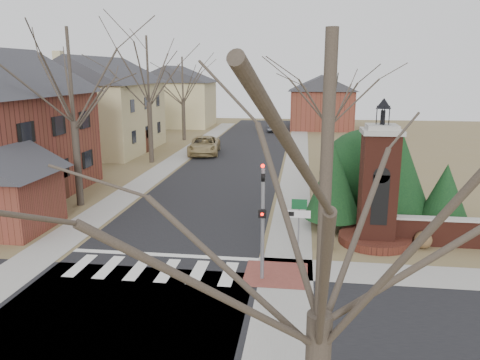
% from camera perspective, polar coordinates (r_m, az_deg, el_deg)
% --- Properties ---
extents(ground, '(120.00, 120.00, 0.00)m').
position_cam_1_polar(ground, '(18.23, -11.36, -11.71)').
color(ground, brown).
rests_on(ground, ground).
extents(main_street, '(8.00, 70.00, 0.01)m').
position_cam_1_polar(main_street, '(38.74, -0.83, 1.93)').
color(main_street, black).
rests_on(main_street, ground).
extents(cross_street, '(120.00, 8.00, 0.01)m').
position_cam_1_polar(cross_street, '(15.74, -15.03, -16.14)').
color(cross_street, black).
rests_on(cross_street, ground).
extents(crosswalk_zone, '(8.00, 2.20, 0.02)m').
position_cam_1_polar(crosswalk_zone, '(18.91, -10.57, -10.69)').
color(crosswalk_zone, silver).
rests_on(crosswalk_zone, ground).
extents(stop_bar, '(8.00, 0.35, 0.02)m').
position_cam_1_polar(stop_bar, '(20.22, -9.24, -9.01)').
color(stop_bar, silver).
rests_on(stop_bar, ground).
extents(sidewalk_right_main, '(2.00, 60.00, 0.02)m').
position_cam_1_polar(sidewalk_right_main, '(38.33, 6.89, 1.71)').
color(sidewalk_right_main, gray).
rests_on(sidewalk_right_main, ground).
extents(sidewalk_left, '(2.00, 60.00, 0.02)m').
position_cam_1_polar(sidewalk_left, '(39.83, -8.25, 2.11)').
color(sidewalk_left, gray).
rests_on(sidewalk_left, ground).
extents(curb_apron, '(2.40, 2.40, 0.02)m').
position_cam_1_polar(curb_apron, '(18.24, 4.41, -11.41)').
color(curb_apron, brown).
rests_on(curb_apron, ground).
extents(traffic_signal_pole, '(0.28, 0.41, 4.50)m').
position_cam_1_polar(traffic_signal_pole, '(16.95, 2.78, -4.00)').
color(traffic_signal_pole, slate).
rests_on(traffic_signal_pole, ground).
extents(sign_post, '(0.90, 0.07, 2.75)m').
position_cam_1_polar(sign_post, '(18.44, 7.17, -4.74)').
color(sign_post, slate).
rests_on(sign_post, ground).
extents(brick_gate_monument, '(3.20, 3.20, 6.47)m').
position_cam_1_polar(brick_gate_monument, '(21.53, 16.40, -1.96)').
color(brick_gate_monument, '#4E2017').
rests_on(brick_gate_monument, ground).
extents(house_stucco_left, '(9.80, 12.80, 9.28)m').
position_cam_1_polar(house_stucco_left, '(46.77, -16.69, 9.00)').
color(house_stucco_left, tan).
rests_on(house_stucco_left, ground).
extents(garage_left, '(4.80, 4.80, 4.29)m').
position_cam_1_polar(garage_left, '(25.14, -26.84, -0.55)').
color(garage_left, brown).
rests_on(garage_left, ground).
extents(house_distant_left, '(10.80, 8.80, 8.53)m').
position_cam_1_polar(house_distant_left, '(66.05, -7.92, 10.21)').
color(house_distant_left, tan).
rests_on(house_distant_left, ground).
extents(house_distant_right, '(8.80, 8.80, 7.30)m').
position_cam_1_polar(house_distant_right, '(63.72, 9.95, 9.49)').
color(house_distant_right, brown).
rests_on(house_distant_right, ground).
extents(evergreen_near, '(2.80, 2.80, 4.10)m').
position_cam_1_polar(evergreen_near, '(23.23, 11.32, -0.23)').
color(evergreen_near, '#473D33').
rests_on(evergreen_near, ground).
extents(evergreen_mid, '(3.40, 3.40, 4.70)m').
position_cam_1_polar(evergreen_mid, '(24.76, 18.83, 0.86)').
color(evergreen_mid, '#473D33').
rests_on(evergreen_mid, ground).
extents(evergreen_far, '(2.40, 2.40, 3.30)m').
position_cam_1_polar(evergreen_far, '(24.45, 23.74, -1.41)').
color(evergreen_far, '#473D33').
rests_on(evergreen_far, ground).
extents(evergreen_mass, '(4.80, 4.80, 4.80)m').
position_cam_1_polar(evergreen_mass, '(25.82, 15.00, 1.15)').
color(evergreen_mass, black).
rests_on(evergreen_mass, ground).
extents(bare_tree_0, '(8.05, 8.05, 11.15)m').
position_cam_1_polar(bare_tree_0, '(27.63, -20.05, 12.65)').
color(bare_tree_0, '#473D33').
rests_on(bare_tree_0, ground).
extents(bare_tree_1, '(8.40, 8.40, 11.64)m').
position_cam_1_polar(bare_tree_1, '(39.64, -11.22, 13.61)').
color(bare_tree_1, '#473D33').
rests_on(bare_tree_1, ground).
extents(bare_tree_2, '(7.35, 7.35, 10.19)m').
position_cam_1_polar(bare_tree_2, '(52.25, -7.03, 12.51)').
color(bare_tree_2, '#473D33').
rests_on(bare_tree_2, ground).
extents(bare_tree_3, '(7.00, 7.00, 9.70)m').
position_cam_1_polar(bare_tree_3, '(31.63, 11.28, 11.33)').
color(bare_tree_3, '#473D33').
rests_on(bare_tree_3, ground).
extents(bare_tree_4, '(6.65, 6.65, 9.21)m').
position_cam_1_polar(bare_tree_4, '(6.69, 10.51, 2.21)').
color(bare_tree_4, '#473D33').
rests_on(bare_tree_4, ground).
extents(pickup_truck, '(3.34, 6.10, 1.62)m').
position_cam_1_polar(pickup_truck, '(43.56, -4.39, 4.23)').
color(pickup_truck, '#9C8655').
rests_on(pickup_truck, ground).
extents(distant_car, '(1.38, 3.93, 1.29)m').
position_cam_1_polar(distant_car, '(59.93, 4.10, 6.54)').
color(distant_car, '#37393F').
rests_on(distant_car, ground).
extents(dry_shrub_left, '(0.70, 0.70, 0.70)m').
position_cam_1_polar(dry_shrub_left, '(20.88, 10.45, -7.33)').
color(dry_shrub_left, brown).
rests_on(dry_shrub_left, ground).
extents(dry_shrub_right, '(0.77, 0.77, 0.77)m').
position_cam_1_polar(dry_shrub_right, '(22.07, 21.41, -6.81)').
color(dry_shrub_right, brown).
rests_on(dry_shrub_right, ground).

